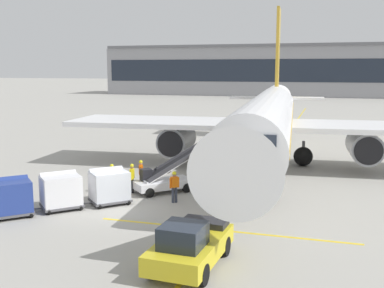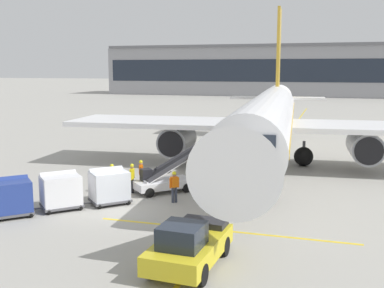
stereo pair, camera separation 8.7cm
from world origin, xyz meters
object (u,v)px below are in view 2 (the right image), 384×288
pushback_tug (189,245)px  ground_crew_by_loader (174,185)px  parked_airplane (268,119)px  baggage_cart_third (10,197)px  baggage_cart_second (61,190)px  ground_crew_marshaller (141,172)px  ground_crew_by_carts (112,176)px  baggage_cart_lead (109,186)px  safety_cone_engine_keepout (211,162)px  safety_cone_wingtip (166,168)px  belt_loader (167,177)px  ground_crew_wingwalker (132,176)px

pushback_tug → ground_crew_by_loader: size_ratio=2.59×
parked_airplane → baggage_cart_third: parked_airplane is taller
baggage_cart_second → ground_crew_marshaller: size_ratio=1.46×
ground_crew_by_carts → baggage_cart_lead: bearing=-67.8°
safety_cone_engine_keepout → parked_airplane: bearing=14.0°
ground_crew_by_carts → ground_crew_marshaller: (1.17, 1.55, 0.00)m
pushback_tug → ground_crew_marshaller: size_ratio=2.59×
baggage_cart_lead → pushback_tug: bearing=-45.1°
ground_crew_by_loader → ground_crew_by_carts: bearing=168.7°
baggage_cart_second → safety_cone_wingtip: baggage_cart_second is taller
belt_loader → baggage_cart_third: bearing=-130.8°
pushback_tug → ground_crew_by_carts: (-7.39, 8.62, 0.17)m
safety_cone_engine_keepout → belt_loader: bearing=-94.4°
belt_loader → baggage_cart_lead: (-2.12, -3.30, 0.12)m
ground_crew_marshaller → baggage_cart_third: bearing=-119.8°
parked_airplane → ground_crew_wingwalker: parked_airplane is taller
baggage_cart_third → belt_loader: bearing=49.2°
baggage_cart_lead → ground_crew_marshaller: size_ratio=1.46×
baggage_cart_lead → baggage_cart_third: 5.00m
parked_airplane → baggage_cart_lead: bearing=-119.0°
baggage_cart_second → ground_crew_by_carts: (1.13, 3.65, -0.00)m
belt_loader → baggage_cart_lead: size_ratio=1.82×
baggage_cart_lead → pushback_tug: size_ratio=0.56×
ground_crew_by_loader → ground_crew_wingwalker: (-3.04, 1.23, 0.00)m
belt_loader → baggage_cart_third: (-5.78, -6.71, 0.12)m
baggage_cart_lead → safety_cone_engine_keepout: 11.62m
ground_crew_marshaller → belt_loader: bearing=-9.0°
baggage_cart_second → ground_crew_by_carts: 3.82m
belt_loader → pushback_tug: 10.84m
parked_airplane → baggage_cart_third: size_ratio=15.50×
baggage_cart_third → ground_crew_wingwalker: baggage_cart_third is taller
baggage_cart_third → ground_crew_wingwalker: 7.04m
ground_crew_by_loader → baggage_cart_third: bearing=-146.5°
ground_crew_marshaller → ground_crew_wingwalker: bearing=-93.8°
parked_airplane → safety_cone_engine_keepout: 5.34m
baggage_cart_third → ground_crew_by_carts: baggage_cart_third is taller
ground_crew_by_carts → ground_crew_marshaller: same height
ground_crew_wingwalker → ground_crew_by_carts: bearing=-159.8°
belt_loader → baggage_cart_second: belt_loader is taller
baggage_cart_third → ground_crew_by_loader: (6.97, 4.61, -0.00)m
baggage_cart_lead → ground_crew_marshaller: (0.34, 3.58, -0.00)m
baggage_cart_lead → ground_crew_wingwalker: 2.45m
baggage_cart_third → safety_cone_engine_keepout: 16.03m
parked_airplane → baggage_cart_third: bearing=-123.7°
ground_crew_by_carts → ground_crew_wingwalker: 1.17m
ground_crew_marshaller → ground_crew_by_carts: bearing=-127.1°
pushback_tug → safety_cone_engine_keepout: 18.27m
belt_loader → ground_crew_marshaller: bearing=171.0°
parked_airplane → ground_crew_by_carts: bearing=-126.7°
parked_airplane → belt_loader: 10.50m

